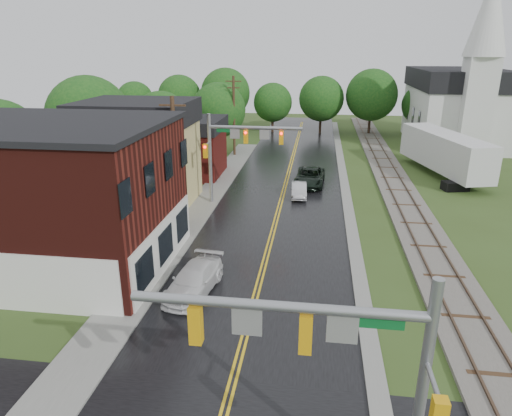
% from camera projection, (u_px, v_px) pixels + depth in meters
% --- Properties ---
extents(main_road, '(10.00, 90.00, 0.02)m').
position_uv_depth(main_road, '(283.00, 194.00, 39.36)').
color(main_road, black).
rests_on(main_road, ground).
extents(curb_right, '(0.80, 70.00, 0.12)m').
position_uv_depth(curb_right, '(344.00, 181.00, 43.33)').
color(curb_right, gray).
rests_on(curb_right, ground).
extents(sidewalk_left, '(2.40, 50.00, 0.12)m').
position_uv_depth(sidewalk_left, '(198.00, 210.00, 35.49)').
color(sidewalk_left, gray).
rests_on(sidewalk_left, ground).
extents(brick_building, '(14.30, 10.30, 8.30)m').
position_uv_depth(brick_building, '(41.00, 196.00, 25.57)').
color(brick_building, '#43130E').
rests_on(brick_building, ground).
extents(yellow_house, '(8.00, 7.00, 6.40)m').
position_uv_depth(yellow_house, '(141.00, 165.00, 35.97)').
color(yellow_house, tan).
rests_on(yellow_house, ground).
extents(darkred_building, '(7.00, 6.00, 4.40)m').
position_uv_depth(darkred_building, '(186.00, 153.00, 44.57)').
color(darkred_building, '#3F0F0C').
rests_on(darkred_building, ground).
extents(church, '(10.40, 18.40, 20.00)m').
position_uv_depth(church, '(459.00, 99.00, 56.99)').
color(church, silver).
rests_on(church, ground).
extents(railroad, '(3.20, 80.00, 0.30)m').
position_uv_depth(railroad, '(394.00, 181.00, 42.71)').
color(railroad, '#59544C').
rests_on(railroad, ground).
extents(traffic_signal_near, '(7.34, 0.30, 7.20)m').
position_uv_depth(traffic_signal_near, '(336.00, 354.00, 11.11)').
color(traffic_signal_near, gray).
rests_on(traffic_signal_near, ground).
extents(traffic_signal_far, '(7.34, 0.43, 7.20)m').
position_uv_depth(traffic_signal_far, '(236.00, 143.00, 35.34)').
color(traffic_signal_far, gray).
rests_on(traffic_signal_far, ground).
extents(utility_pole_b, '(1.80, 0.28, 9.00)m').
position_uv_depth(utility_pole_b, '(176.00, 160.00, 31.18)').
color(utility_pole_b, '#382616').
rests_on(utility_pole_b, ground).
extents(utility_pole_c, '(1.80, 0.28, 9.00)m').
position_uv_depth(utility_pole_c, '(234.00, 115.00, 51.72)').
color(utility_pole_c, '#382616').
rests_on(utility_pole_c, ground).
extents(tree_left_b, '(7.60, 7.60, 9.69)m').
position_uv_depth(tree_left_b, '(90.00, 120.00, 41.51)').
color(tree_left_b, black).
rests_on(tree_left_b, ground).
extents(tree_left_c, '(6.00, 6.00, 7.65)m').
position_uv_depth(tree_left_c, '(162.00, 121.00, 48.86)').
color(tree_left_c, black).
rests_on(tree_left_c, ground).
extents(tree_left_e, '(6.40, 6.40, 8.16)m').
position_uv_depth(tree_left_e, '(220.00, 111.00, 53.72)').
color(tree_left_e, black).
rests_on(tree_left_e, ground).
extents(suv_dark, '(2.84, 5.64, 1.53)m').
position_uv_depth(suv_dark, '(310.00, 177.00, 41.70)').
color(suv_dark, black).
rests_on(suv_dark, ground).
extents(sedan_silver, '(1.46, 3.64, 1.18)m').
position_uv_depth(sedan_silver, '(299.00, 190.00, 38.52)').
color(sedan_silver, '#BCBCC1').
rests_on(sedan_silver, ground).
extents(pickup_white, '(2.56, 5.01, 1.39)m').
position_uv_depth(pickup_white, '(194.00, 280.00, 23.45)').
color(pickup_white, silver).
rests_on(pickup_white, ground).
extents(semi_trailer, '(6.20, 13.67, 4.14)m').
position_uv_depth(semi_trailer, '(444.00, 151.00, 44.25)').
color(semi_trailer, black).
rests_on(semi_trailer, ground).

